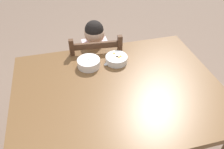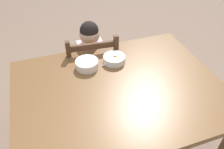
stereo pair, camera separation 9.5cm
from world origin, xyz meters
The scene contains 7 objects.
ground_plane centered at (0.00, 0.00, 0.00)m, with size 8.00×8.00×0.00m, color #816858.
dining_table centered at (0.00, 0.00, 0.65)m, with size 1.38×1.06×0.74m.
dining_chair centered at (-0.05, 0.58, 0.43)m, with size 0.46×0.46×0.88m.
child_figure centered at (-0.04, 0.57, 0.62)m, with size 0.32×0.31×0.94m.
bowl_of_peas centered at (-0.15, 0.28, 0.78)m, with size 0.17×0.17×0.06m.
bowl_of_carrots centered at (0.06, 0.28, 0.77)m, with size 0.17×0.17×0.05m.
spoon centered at (0.00, 0.28, 0.75)m, with size 0.12×0.11×0.01m.
Camera 2 is at (-0.40, -1.02, 1.77)m, focal length 36.23 mm.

